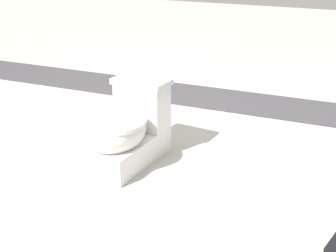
% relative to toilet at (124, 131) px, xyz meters
% --- Properties ---
extents(ground_plane, '(14.00, 14.00, 0.00)m').
position_rel_toilet_xyz_m(ground_plane, '(-0.16, -0.21, -0.22)').
color(ground_plane, '#B7B2A8').
extents(gravel_strip, '(0.56, 8.00, 0.01)m').
position_rel_toilet_xyz_m(gravel_strip, '(-1.41, 0.29, -0.21)').
color(gravel_strip, '#423F44').
rests_on(gravel_strip, ground).
extents(toilet, '(0.67, 0.45, 0.52)m').
position_rel_toilet_xyz_m(toilet, '(0.00, 0.00, 0.00)').
color(toilet, white).
rests_on(toilet, ground).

